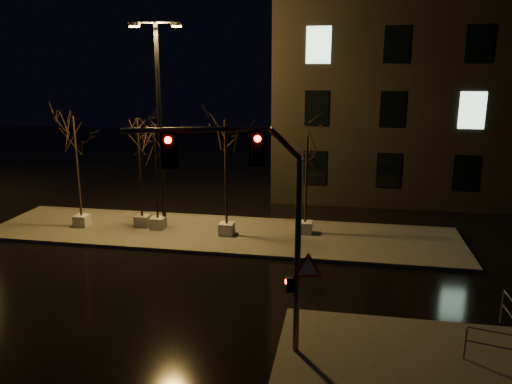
# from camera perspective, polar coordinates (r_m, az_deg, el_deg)

# --- Properties ---
(ground) EXTENTS (90.00, 90.00, 0.00)m
(ground) POSITION_cam_1_polar(r_m,az_deg,el_deg) (18.24, -8.82, -10.98)
(ground) COLOR black
(ground) RESTS_ON ground
(median) EXTENTS (22.00, 5.00, 0.15)m
(median) POSITION_cam_1_polar(r_m,az_deg,el_deg) (23.54, -4.12, -4.77)
(median) COLOR #44413C
(median) RESTS_ON ground
(sidewalk_corner) EXTENTS (7.00, 5.00, 0.15)m
(sidewalk_corner) POSITION_cam_1_polar(r_m,az_deg,el_deg) (14.40, 17.11, -18.49)
(sidewalk_corner) COLOR #44413C
(sidewalk_corner) RESTS_ON ground
(building) EXTENTS (25.00, 12.00, 15.00)m
(building) POSITION_cam_1_polar(r_m,az_deg,el_deg) (34.61, 24.88, 12.55)
(building) COLOR black
(building) RESTS_ON ground
(tree_0) EXTENTS (1.80, 1.80, 5.46)m
(tree_0) POSITION_cam_1_polar(r_m,az_deg,el_deg) (24.88, -20.00, 5.43)
(tree_0) COLOR beige
(tree_0) RESTS_ON median
(tree_1) EXTENTS (1.80, 1.80, 5.37)m
(tree_1) POSITION_cam_1_polar(r_m,az_deg,el_deg) (24.02, -13.33, 5.46)
(tree_1) COLOR beige
(tree_1) RESTS_ON median
(tree_2) EXTENTS (1.80, 1.80, 4.67)m
(tree_2) POSITION_cam_1_polar(r_m,az_deg,el_deg) (23.60, -11.50, 4.11)
(tree_2) COLOR beige
(tree_2) RESTS_ON median
(tree_3) EXTENTS (1.80, 1.80, 5.42)m
(tree_3) POSITION_cam_1_polar(r_m,az_deg,el_deg) (22.20, -3.51, 5.23)
(tree_3) COLOR beige
(tree_3) RESTS_ON median
(tree_4) EXTENTS (1.80, 1.80, 4.65)m
(tree_4) POSITION_cam_1_polar(r_m,az_deg,el_deg) (22.57, 5.82, 3.83)
(tree_4) COLOR beige
(tree_4) RESTS_ON median
(traffic_signal_mast) EXTENTS (4.85, 1.47, 6.14)m
(traffic_signal_mast) POSITION_cam_1_polar(r_m,az_deg,el_deg) (12.57, 0.44, -2.07)
(traffic_signal_mast) COLOR #5A5C62
(traffic_signal_mast) RESTS_ON sidewalk_corner
(streetlight_main) EXTENTS (2.37, 0.57, 9.48)m
(streetlight_main) POSITION_cam_1_polar(r_m,az_deg,el_deg) (23.48, -10.98, 8.82)
(streetlight_main) COLOR black
(streetlight_main) RESTS_ON median
(guard_rail_a) EXTENTS (2.16, 0.56, 0.96)m
(guard_rail_a) POSITION_cam_1_polar(r_m,az_deg,el_deg) (14.79, 27.21, -15.43)
(guard_rail_a) COLOR #5A5C62
(guard_rail_a) RESTS_ON sidewalk_corner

